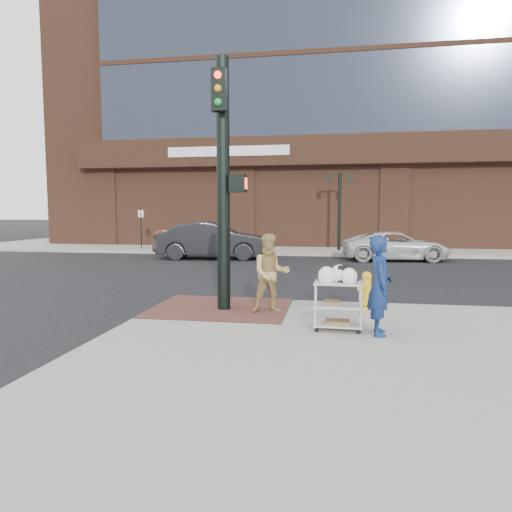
% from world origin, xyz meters
% --- Properties ---
extents(ground, '(220.00, 220.00, 0.00)m').
position_xyz_m(ground, '(0.00, 0.00, 0.00)').
color(ground, black).
rests_on(ground, ground).
extents(sidewalk_far, '(65.00, 36.00, 0.15)m').
position_xyz_m(sidewalk_far, '(12.50, 32.00, 0.07)').
color(sidewalk_far, gray).
rests_on(sidewalk_far, ground).
extents(brick_curb_ramp, '(2.80, 2.40, 0.01)m').
position_xyz_m(brick_curb_ramp, '(-0.60, 0.90, 0.16)').
color(brick_curb_ramp, '#562E28').
rests_on(brick_curb_ramp, sidewalk_near).
extents(bank_building, '(42.00, 26.00, 28.00)m').
position_xyz_m(bank_building, '(5.00, 31.00, 14.15)').
color(bank_building, brown).
rests_on(bank_building, sidewalk_far).
extents(lamp_post, '(1.32, 0.22, 4.00)m').
position_xyz_m(lamp_post, '(2.00, 16.00, 2.62)').
color(lamp_post, black).
rests_on(lamp_post, sidewalk_far).
extents(parking_sign, '(0.05, 0.05, 2.20)m').
position_xyz_m(parking_sign, '(-8.50, 15.00, 1.25)').
color(parking_sign, black).
rests_on(parking_sign, sidewalk_far).
extents(traffic_signal_pole, '(0.61, 0.51, 5.00)m').
position_xyz_m(traffic_signal_pole, '(-0.48, 0.77, 2.83)').
color(traffic_signal_pole, black).
rests_on(traffic_signal_pole, sidewalk_near).
extents(woman_blue, '(0.39, 0.59, 1.61)m').
position_xyz_m(woman_blue, '(2.44, -0.68, 0.95)').
color(woman_blue, navy).
rests_on(woman_blue, sidewalk_near).
extents(pedestrian_tan, '(0.90, 0.79, 1.56)m').
position_xyz_m(pedestrian_tan, '(0.48, 0.67, 0.93)').
color(pedestrian_tan, tan).
rests_on(pedestrian_tan, sidewalk_near).
extents(sedan_dark, '(5.29, 2.34, 1.69)m').
position_xyz_m(sedan_dark, '(-3.71, 11.95, 0.84)').
color(sedan_dark, black).
rests_on(sedan_dark, ground).
extents(minivan_white, '(4.82, 2.66, 1.28)m').
position_xyz_m(minivan_white, '(4.43, 12.61, 0.64)').
color(minivan_white, silver).
rests_on(minivan_white, ground).
extents(utility_cart, '(0.81, 0.47, 1.10)m').
position_xyz_m(utility_cart, '(1.78, -0.53, 0.65)').
color(utility_cart, '#B4B4BA').
rests_on(utility_cart, sidewalk_near).
extents(fire_hydrant, '(0.37, 0.26, 0.78)m').
position_xyz_m(fire_hydrant, '(2.37, 1.27, 0.55)').
color(fire_hydrant, gold).
rests_on(fire_hydrant, sidewalk_near).
extents(newsbox_red, '(0.46, 0.43, 1.00)m').
position_xyz_m(newsbox_red, '(-7.37, 14.91, 0.65)').
color(newsbox_red, red).
rests_on(newsbox_red, sidewalk_far).
extents(newsbox_yellow, '(0.49, 0.46, 1.01)m').
position_xyz_m(newsbox_yellow, '(-7.11, 15.09, 0.65)').
color(newsbox_yellow, yellow).
rests_on(newsbox_yellow, sidewalk_far).
extents(newsbox_blue, '(0.52, 0.49, 1.01)m').
position_xyz_m(newsbox_blue, '(-4.87, 15.52, 0.66)').
color(newsbox_blue, navy).
rests_on(newsbox_blue, sidewalk_far).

